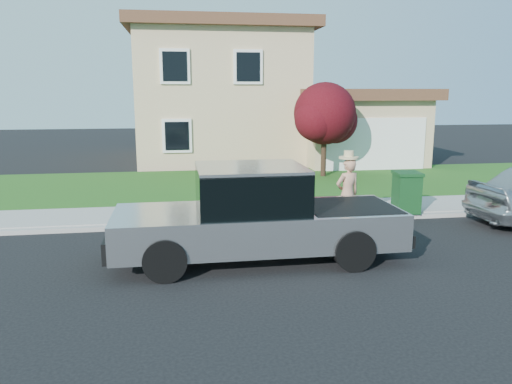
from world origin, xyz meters
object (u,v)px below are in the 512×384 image
at_px(pickup_truck, 257,217).
at_px(ornamental_tree, 326,117).
at_px(woman, 347,193).
at_px(trash_bin, 407,192).

distance_m(pickup_truck, ornamental_tree, 10.68).
xyz_separation_m(woman, ornamental_tree, (1.64, 7.65, 1.56)).
xyz_separation_m(ornamental_tree, trash_bin, (0.48, -6.62, -1.81)).
relative_size(ornamental_tree, trash_bin, 3.31).
height_order(ornamental_tree, trash_bin, ornamental_tree).
height_order(pickup_truck, woman, woman).
distance_m(woman, trash_bin, 2.37).
bearing_deg(pickup_truck, trash_bin, 31.70).
bearing_deg(woman, ornamental_tree, -118.18).
relative_size(pickup_truck, woman, 3.00).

